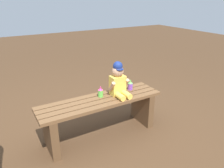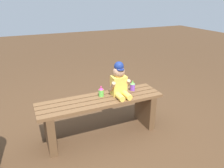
{
  "view_description": "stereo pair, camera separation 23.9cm",
  "coord_description": "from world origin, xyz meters",
  "px_view_note": "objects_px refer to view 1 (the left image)",
  "views": [
    {
      "loc": [
        -0.99,
        -1.96,
        1.56
      ],
      "look_at": [
        0.12,
        -0.05,
        0.65
      ],
      "focal_mm": 34.57,
      "sensor_mm": 36.0,
      "label": 1
    },
    {
      "loc": [
        -0.78,
        -2.07,
        1.56
      ],
      "look_at": [
        0.12,
        -0.05,
        0.65
      ],
      "focal_mm": 34.57,
      "sensor_mm": 36.0,
      "label": 2
    }
  ],
  "objects_px": {
    "park_bench": "(101,112)",
    "child_figure": "(118,81)",
    "sippy_cup_left": "(101,92)",
    "sippy_cup_right": "(130,85)"
  },
  "relations": [
    {
      "from": "park_bench",
      "to": "sippy_cup_left",
      "type": "height_order",
      "value": "sippy_cup_left"
    },
    {
      "from": "park_bench",
      "to": "child_figure",
      "type": "height_order",
      "value": "child_figure"
    },
    {
      "from": "child_figure",
      "to": "sippy_cup_right",
      "type": "bearing_deg",
      "value": 15.56
    },
    {
      "from": "sippy_cup_left",
      "to": "sippy_cup_right",
      "type": "bearing_deg",
      "value": 0.0
    },
    {
      "from": "sippy_cup_left",
      "to": "child_figure",
      "type": "bearing_deg",
      "value": -15.84
    },
    {
      "from": "child_figure",
      "to": "sippy_cup_right",
      "type": "relative_size",
      "value": 3.26
    },
    {
      "from": "sippy_cup_right",
      "to": "sippy_cup_left",
      "type": "bearing_deg",
      "value": 180.0
    },
    {
      "from": "park_bench",
      "to": "sippy_cup_right",
      "type": "relative_size",
      "value": 11.65
    },
    {
      "from": "park_bench",
      "to": "child_figure",
      "type": "distance_m",
      "value": 0.41
    },
    {
      "from": "sippy_cup_left",
      "to": "sippy_cup_right",
      "type": "distance_m",
      "value": 0.42
    }
  ]
}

